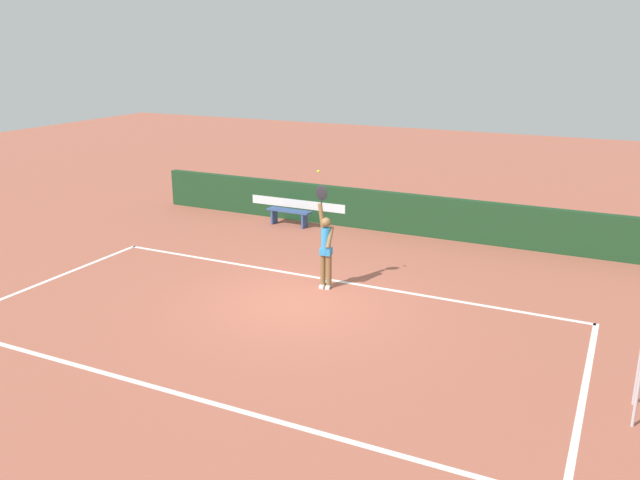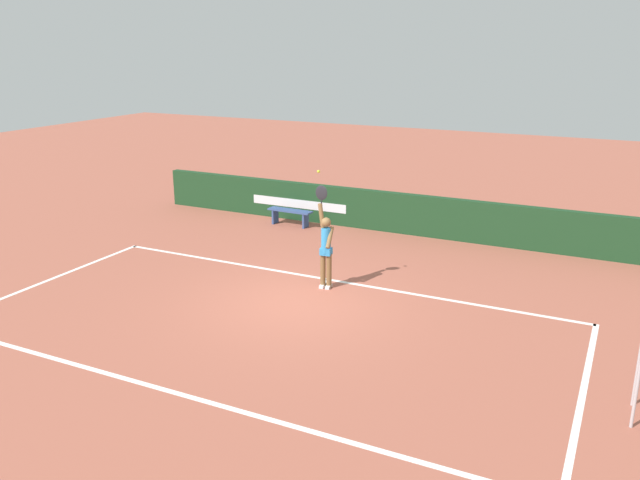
{
  "view_description": "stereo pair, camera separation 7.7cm",
  "coord_description": "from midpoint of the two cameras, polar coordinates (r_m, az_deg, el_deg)",
  "views": [
    {
      "loc": [
        6.24,
        -11.75,
        5.51
      ],
      "look_at": [
        0.07,
        1.02,
        1.17
      ],
      "focal_mm": 36.46,
      "sensor_mm": 36.0,
      "label": 1
    },
    {
      "loc": [
        6.31,
        -11.72,
        5.51
      ],
      "look_at": [
        0.07,
        1.02,
        1.17
      ],
      "focal_mm": 36.46,
      "sensor_mm": 36.0,
      "label": 2
    }
  ],
  "objects": [
    {
      "name": "tennis_ball",
      "position": [
        14.41,
        -0.28,
        6.04
      ],
      "size": [
        0.07,
        0.07,
        0.07
      ],
      "color": "#C7E330"
    },
    {
      "name": "back_wall",
      "position": [
        19.61,
        6.27,
        2.44
      ],
      "size": [
        16.24,
        0.25,
        1.21
      ],
      "color": "#1A3E20",
      "rests_on": "ground"
    },
    {
      "name": "tennis_player",
      "position": [
        14.9,
        0.36,
        -0.55
      ],
      "size": [
        0.44,
        0.38,
        2.43
      ],
      "color": "brown",
      "rests_on": "ground"
    },
    {
      "name": "courtside_bench_near",
      "position": [
        20.24,
        -2.84,
        2.32
      ],
      "size": [
        1.45,
        0.4,
        0.5
      ],
      "color": "#354E88",
      "rests_on": "ground"
    },
    {
      "name": "ground_plane",
      "position": [
        14.4,
        -2.18,
        -5.48
      ],
      "size": [
        60.0,
        60.0,
        0.0
      ],
      "primitive_type": "plane",
      "color": "#A75845"
    },
    {
      "name": "court_lines",
      "position": [
        13.34,
        -4.86,
        -7.42
      ],
      "size": [
        12.18,
        6.0,
        0.0
      ],
      "color": "white",
      "rests_on": "ground"
    }
  ]
}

